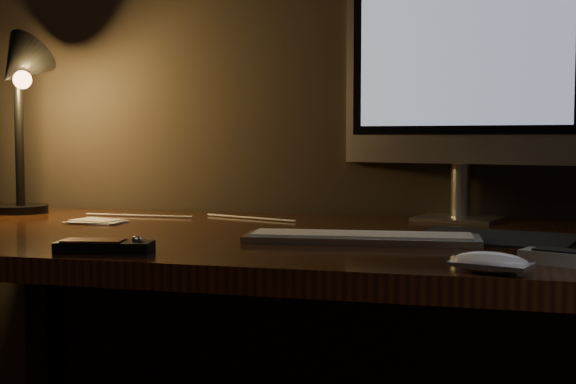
% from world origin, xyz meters
% --- Properties ---
extents(desk, '(1.60, 0.75, 0.75)m').
position_xyz_m(desk, '(0.00, 1.93, 0.62)').
color(desk, '#3A1C0D').
rests_on(desk, ground).
extents(monitor, '(0.52, 0.19, 0.55)m').
position_xyz_m(monitor, '(0.27, 2.18, 1.08)').
color(monitor, silver).
rests_on(monitor, desk).
extents(keyboard, '(0.41, 0.15, 0.01)m').
position_xyz_m(keyboard, '(0.12, 1.79, 0.76)').
color(keyboard, silver).
rests_on(keyboard, desk).
extents(mousepad, '(0.32, 0.27, 0.00)m').
position_xyz_m(mousepad, '(0.34, 1.89, 0.75)').
color(mousepad, black).
rests_on(mousepad, desk).
extents(mouse, '(0.12, 0.08, 0.02)m').
position_xyz_m(mouse, '(0.34, 1.52, 0.76)').
color(mouse, white).
rests_on(mouse, desk).
extents(media_remote, '(0.16, 0.08, 0.03)m').
position_xyz_m(media_remote, '(-0.24, 1.55, 0.76)').
color(media_remote, black).
rests_on(media_remote, desk).
extents(papers, '(0.13, 0.09, 0.01)m').
position_xyz_m(papers, '(-0.47, 1.94, 0.75)').
color(papers, white).
rests_on(papers, desk).
extents(desk_lamp, '(0.19, 0.21, 0.42)m').
position_xyz_m(desk_lamp, '(-0.71, 2.05, 1.03)').
color(desk_lamp, black).
rests_on(desk_lamp, desk).
extents(cable, '(0.49, 0.11, 0.00)m').
position_xyz_m(cable, '(-0.31, 2.08, 0.75)').
color(cable, white).
rests_on(cable, desk).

